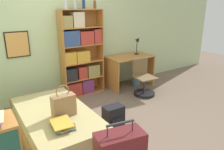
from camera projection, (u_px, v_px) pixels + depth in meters
ground_plane at (95, 123)px, 3.79m from camera, size 14.00×14.00×0.00m
wall_back at (58, 38)px, 4.60m from camera, size 10.00×0.09×2.60m
bed at (56, 123)px, 3.38m from camera, size 0.99×1.85×0.43m
handbag at (64, 105)px, 3.14m from camera, size 0.33×0.16×0.47m
book_stack_on_bed at (62, 125)px, 2.85m from camera, size 0.32×0.37×0.08m
bookcase at (80, 56)px, 4.77m from camera, size 0.94×0.30×1.88m
bottle_green at (66, 4)px, 4.27m from camera, size 0.07×0.07×0.25m
bottle_brown at (75, 4)px, 4.44m from camera, size 0.07×0.07×0.26m
bottle_clear at (84, 4)px, 4.55m from camera, size 0.06×0.06×0.25m
bottle_blue at (95, 5)px, 4.62m from camera, size 0.06×0.06×0.22m
desk at (129, 66)px, 5.39m from camera, size 1.12×0.67×0.77m
desk_lamp at (138, 42)px, 5.42m from camera, size 0.17×0.12×0.45m
desk_chair at (143, 84)px, 4.95m from camera, size 0.48×0.48×0.81m
backpack at (114, 117)px, 3.61m from camera, size 0.33×0.25×0.39m
waste_bin at (136, 80)px, 5.55m from camera, size 0.23×0.23×0.26m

